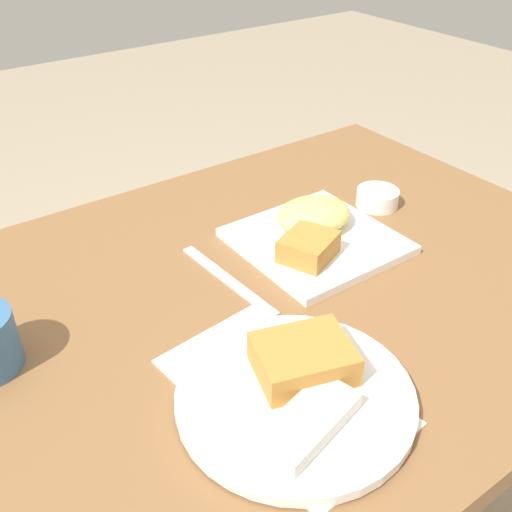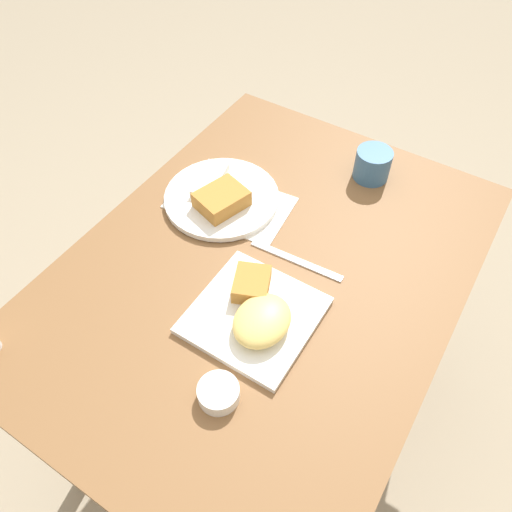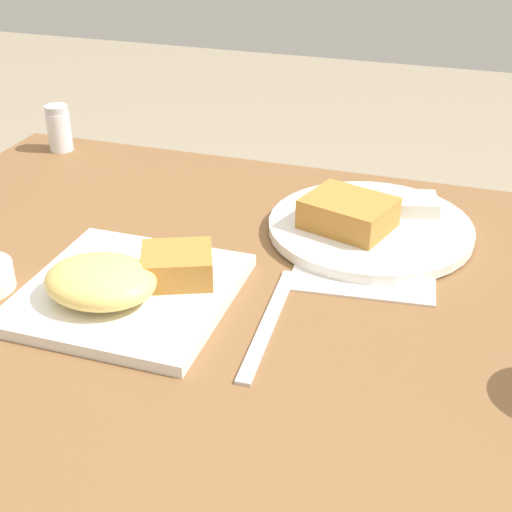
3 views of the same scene
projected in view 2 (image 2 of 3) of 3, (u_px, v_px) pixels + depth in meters
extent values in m
plane|color=gray|center=(261.00, 408.00, 1.65)|extent=(8.00, 8.00, 0.00)
cube|color=brown|center=(264.00, 273.00, 1.08)|extent=(1.07, 0.79, 0.04)
cylinder|color=brown|center=(438.00, 290.00, 1.51)|extent=(0.05, 0.05, 0.72)
cylinder|color=brown|center=(47.00, 437.00, 1.23)|extent=(0.05, 0.05, 0.72)
cylinder|color=brown|center=(252.00, 207.00, 1.74)|extent=(0.05, 0.05, 0.72)
cube|color=silver|center=(230.00, 203.00, 1.19)|extent=(0.20, 0.30, 0.00)
cube|color=white|center=(254.00, 315.00, 0.98)|extent=(0.23, 0.23, 0.01)
ellipsoid|color=#EFCC6B|center=(262.00, 321.00, 0.94)|extent=(0.13, 0.10, 0.04)
cube|color=#B77A33|center=(252.00, 284.00, 1.00)|extent=(0.10, 0.10, 0.04)
cylinder|color=white|center=(222.00, 197.00, 1.19)|extent=(0.27, 0.27, 0.01)
cube|color=#B77A33|center=(222.00, 199.00, 1.15)|extent=(0.13, 0.12, 0.04)
cube|color=silver|center=(210.00, 180.00, 1.20)|extent=(0.13, 0.08, 0.02)
cylinder|color=white|center=(219.00, 393.00, 0.87)|extent=(0.07, 0.07, 0.03)
cylinder|color=beige|center=(218.00, 390.00, 0.86)|extent=(0.06, 0.06, 0.00)
cube|color=silver|center=(296.00, 260.00, 1.08)|extent=(0.03, 0.22, 0.00)
cylinder|color=#386693|center=(373.00, 164.00, 1.22)|extent=(0.09, 0.09, 0.08)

